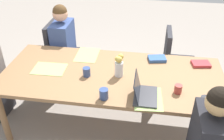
% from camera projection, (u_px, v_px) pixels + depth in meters
% --- Properties ---
extents(ground_plane, '(10.00, 10.00, 0.00)m').
position_uv_depth(ground_plane, '(112.00, 123.00, 3.14)').
color(ground_plane, gray).
extents(dining_table, '(2.40, 1.04, 0.73)m').
position_uv_depth(dining_table, '(112.00, 79.00, 2.78)').
color(dining_table, olive).
rests_on(dining_table, ground_plane).
extents(chair_near_left_mid, '(0.44, 0.44, 0.90)m').
position_uv_depth(chair_near_left_mid, '(61.00, 50.00, 3.68)').
color(chair_near_left_mid, '#2D2D33').
rests_on(chair_near_left_mid, ground_plane).
extents(person_near_left_mid, '(0.36, 0.40, 1.19)m').
position_uv_depth(person_near_left_mid, '(64.00, 51.00, 3.61)').
color(person_near_left_mid, '#2D2D33').
rests_on(person_near_left_mid, ground_plane).
extents(chair_near_right_near, '(0.44, 0.44, 0.90)m').
position_uv_depth(chair_near_right_near, '(175.00, 59.00, 3.47)').
color(chair_near_right_near, '#2D2D33').
rests_on(chair_near_right_near, ground_plane).
extents(flower_vase, '(0.09, 0.10, 0.25)m').
position_uv_depth(flower_vase, '(119.00, 65.00, 2.65)').
color(flower_vase, silver).
rests_on(flower_vase, dining_table).
extents(placemat_head_right_left_near, '(0.37, 0.27, 0.00)m').
position_uv_depth(placemat_head_right_left_near, '(49.00, 69.00, 2.83)').
color(placemat_head_right_left_near, '#9EBC66').
rests_on(placemat_head_right_left_near, dining_table).
extents(placemat_near_left_mid, '(0.27, 0.36, 0.00)m').
position_uv_depth(placemat_near_left_mid, '(87.00, 55.00, 3.09)').
color(placemat_near_left_mid, '#9EBC66').
rests_on(placemat_near_left_mid, dining_table).
extents(placemat_far_left_far, '(0.28, 0.38, 0.00)m').
position_uv_depth(placemat_far_left_far, '(148.00, 98.00, 2.39)').
color(placemat_far_left_far, '#9EBC66').
rests_on(placemat_far_left_far, dining_table).
extents(laptop_far_left_far, '(0.22, 0.32, 0.21)m').
position_uv_depth(laptop_far_left_far, '(143.00, 93.00, 2.39)').
color(laptop_far_left_far, '#38383D').
rests_on(laptop_far_left_far, dining_table).
extents(coffee_mug_near_left, '(0.08, 0.08, 0.10)m').
position_uv_depth(coffee_mug_near_left, '(104.00, 94.00, 2.37)').
color(coffee_mug_near_left, '#33477A').
rests_on(coffee_mug_near_left, dining_table).
extents(coffee_mug_near_right, '(0.08, 0.08, 0.11)m').
position_uv_depth(coffee_mug_near_right, '(204.00, 102.00, 2.27)').
color(coffee_mug_near_right, '#232328').
rests_on(coffee_mug_near_right, dining_table).
extents(coffee_mug_centre_left, '(0.07, 0.07, 0.09)m').
position_uv_depth(coffee_mug_centre_left, '(178.00, 89.00, 2.45)').
color(coffee_mug_centre_left, '#AD3D38').
rests_on(coffee_mug_centre_left, dining_table).
extents(coffee_mug_centre_right, '(0.08, 0.08, 0.10)m').
position_uv_depth(coffee_mug_centre_right, '(87.00, 72.00, 2.69)').
color(coffee_mug_centre_right, '#33477A').
rests_on(coffee_mug_centre_right, dining_table).
extents(book_red_cover, '(0.22, 0.17, 0.03)m').
position_uv_depth(book_red_cover, '(201.00, 64.00, 2.89)').
color(book_red_cover, '#B73338').
rests_on(book_red_cover, dining_table).
extents(book_blue_cover, '(0.22, 0.18, 0.04)m').
position_uv_depth(book_blue_cover, '(157.00, 59.00, 2.99)').
color(book_blue_cover, '#335693').
rests_on(book_blue_cover, dining_table).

